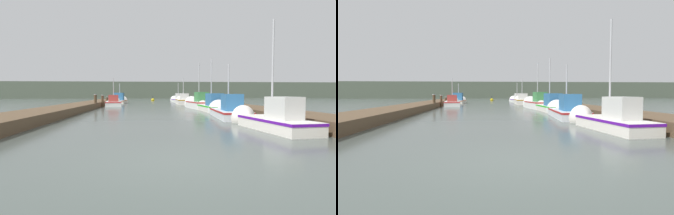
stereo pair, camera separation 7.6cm
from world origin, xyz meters
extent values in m
plane|color=#47514C|center=(0.00, 0.00, 0.00)|extent=(200.00, 200.00, 0.00)
cube|color=brown|center=(-6.73, 16.00, 0.25)|extent=(2.54, 40.00, 0.51)
cube|color=brown|center=(6.73, 16.00, 0.25)|extent=(2.54, 40.00, 0.51)
cube|color=#4C5647|center=(0.00, 73.28, 2.24)|extent=(120.00, 16.00, 4.49)
cube|color=silver|center=(4.35, 4.61, 0.24)|extent=(1.72, 3.95, 0.48)
cube|color=#56129B|center=(4.35, 4.61, 0.42)|extent=(1.76, 3.98, 0.10)
cone|color=silver|center=(4.11, 6.93, 0.24)|extent=(1.36, 0.97, 1.28)
cube|color=silver|center=(4.40, 4.13, 0.91)|extent=(0.94, 1.40, 0.85)
cylinder|color=#B2B2B7|center=(4.32, 4.89, 2.45)|extent=(0.08, 0.08, 3.93)
cube|color=silver|center=(4.21, 9.92, 0.24)|extent=(2.04, 4.77, 0.47)
cube|color=#AC2020|center=(4.21, 9.92, 0.41)|extent=(2.07, 4.81, 0.10)
cone|color=silver|center=(4.49, 12.83, 0.24)|extent=(1.63, 1.34, 1.52)
cube|color=#2D6699|center=(4.16, 9.34, 0.95)|extent=(1.11, 1.62, 0.95)
cylinder|color=#B2B2B7|center=(4.24, 10.26, 1.84)|extent=(0.08, 0.08, 2.73)
cube|color=silver|center=(4.48, 14.95, 0.25)|extent=(1.48, 4.48, 0.50)
cube|color=green|center=(4.48, 14.95, 0.44)|extent=(1.51, 4.51, 0.10)
cone|color=silver|center=(4.39, 17.64, 0.25)|extent=(1.31, 0.98, 1.28)
cube|color=#2D6699|center=(4.49, 14.39, 0.97)|extent=(1.05, 1.65, 0.95)
cylinder|color=#B2B2B7|center=(4.47, 15.28, 2.36)|extent=(0.08, 0.08, 3.72)
cube|color=silver|center=(4.35, 19.12, 0.34)|extent=(2.09, 4.08, 0.67)
cube|color=#A72121|center=(4.35, 19.12, 0.61)|extent=(2.13, 4.11, 0.10)
cone|color=silver|center=(4.12, 21.47, 0.34)|extent=(1.70, 0.94, 1.63)
cube|color=#387A42|center=(4.40, 18.64, 1.12)|extent=(1.15, 1.37, 0.89)
cylinder|color=#B2B2B7|center=(4.32, 19.42, 2.51)|extent=(0.08, 0.08, 3.67)
cube|color=silver|center=(-4.31, 24.22, 0.27)|extent=(2.07, 4.42, 0.54)
cube|color=red|center=(-4.31, 24.22, 0.48)|extent=(2.11, 4.45, 0.10)
cone|color=silver|center=(-4.58, 26.84, 0.27)|extent=(1.66, 1.15, 1.56)
cube|color=#99332D|center=(-4.25, 23.69, 0.90)|extent=(1.19, 1.53, 0.72)
cylinder|color=#B2B2B7|center=(-4.34, 24.54, 1.83)|extent=(0.08, 0.08, 2.59)
cube|color=silver|center=(4.15, 28.35, 0.32)|extent=(1.82, 4.47, 0.65)
cube|color=#AC7813|center=(4.15, 28.35, 0.59)|extent=(1.85, 4.51, 0.10)
cone|color=silver|center=(4.23, 31.01, 0.32)|extent=(1.63, 0.94, 1.60)
cube|color=silver|center=(4.14, 27.80, 1.03)|extent=(1.07, 1.66, 0.78)
cylinder|color=#B2B2B7|center=(4.16, 28.69, 1.99)|extent=(0.08, 0.08, 2.69)
cube|color=silver|center=(-4.43, 32.00, 0.23)|extent=(1.93, 4.10, 0.45)
cube|color=#AC5523|center=(-4.43, 32.00, 0.39)|extent=(1.96, 4.13, 0.10)
cone|color=silver|center=(-4.28, 34.45, 0.23)|extent=(1.66, 1.00, 1.61)
cube|color=#2D6699|center=(-4.46, 31.50, 0.98)|extent=(1.43, 1.46, 1.04)
cylinder|color=#B2B2B7|center=(-4.41, 32.30, 1.64)|extent=(0.08, 0.08, 2.36)
cube|color=silver|center=(4.40, 35.33, 0.26)|extent=(1.98, 4.74, 0.53)
cube|color=#601DA3|center=(4.40, 35.33, 0.47)|extent=(2.01, 4.77, 0.10)
cone|color=silver|center=(4.18, 38.07, 0.26)|extent=(1.59, 0.98, 1.53)
cube|color=silver|center=(4.45, 34.76, 0.98)|extent=(1.08, 1.44, 0.89)
cylinder|color=#B2B2B7|center=(4.37, 35.68, 1.79)|extent=(0.08, 0.08, 2.52)
cylinder|color=#473523|center=(-5.36, 23.20, 0.60)|extent=(0.25, 0.25, 1.21)
cylinder|color=silver|center=(-5.36, 23.20, 1.23)|extent=(0.29, 0.29, 0.04)
cylinder|color=#473523|center=(-5.63, 20.69, 0.65)|extent=(0.28, 0.28, 1.31)
cylinder|color=silver|center=(-5.63, 20.69, 1.33)|extent=(0.32, 0.32, 0.04)
cylinder|color=#473523|center=(-5.63, 28.38, 0.47)|extent=(0.25, 0.25, 0.93)
cylinder|color=silver|center=(-5.63, 28.38, 0.95)|extent=(0.29, 0.29, 0.04)
cylinder|color=#473523|center=(5.40, 18.58, 0.49)|extent=(0.30, 0.30, 0.99)
cylinder|color=silver|center=(5.40, 18.58, 1.01)|extent=(0.34, 0.34, 0.04)
sphere|color=gold|center=(0.60, 43.14, 0.17)|extent=(0.61, 0.61, 0.61)
cylinder|color=black|center=(0.60, 43.14, 0.72)|extent=(0.06, 0.06, 0.50)
camera|label=1|loc=(-0.79, -5.28, 1.48)|focal=28.00mm
camera|label=2|loc=(-0.71, -5.29, 1.48)|focal=28.00mm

